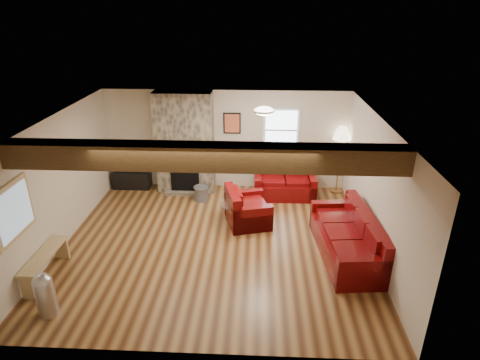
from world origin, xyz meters
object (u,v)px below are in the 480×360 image
at_px(coffee_table, 237,210).
at_px(tv_cabinet, 132,179).
at_px(loveseat, 285,181).
at_px(armchair_red, 248,206).
at_px(television, 130,163).
at_px(floor_lamp, 342,137).
at_px(sofa_three, 347,236).

height_order(coffee_table, tv_cabinet, tv_cabinet).
bearing_deg(loveseat, tv_cabinet, 174.71).
relative_size(armchair_red, television, 1.22).
bearing_deg(tv_cabinet, floor_lamp, 0.22).
bearing_deg(television, tv_cabinet, 0.00).
xyz_separation_m(tv_cabinet, floor_lamp, (5.23, 0.02, 1.21)).
height_order(coffee_table, television, television).
height_order(sofa_three, television, television).
xyz_separation_m(sofa_three, tv_cabinet, (-4.91, 2.81, -0.19)).
height_order(tv_cabinet, floor_lamp, floor_lamp).
relative_size(sofa_three, loveseat, 1.48).
distance_m(sofa_three, armchair_red, 2.20).
xyz_separation_m(loveseat, floor_lamp, (1.33, 0.32, 1.05)).
bearing_deg(sofa_three, armchair_red, -126.59).
bearing_deg(television, loveseat, -4.41).
relative_size(television, floor_lamp, 0.47).
bearing_deg(armchair_red, loveseat, -47.38).
height_order(television, floor_lamp, floor_lamp).
bearing_deg(coffee_table, armchair_red, -38.08).
height_order(tv_cabinet, television, television).
relative_size(loveseat, tv_cabinet, 1.60).
xyz_separation_m(armchair_red, television, (-3.03, 1.67, 0.30)).
bearing_deg(tv_cabinet, sofa_three, -29.82).
xyz_separation_m(television, floor_lamp, (5.23, 0.02, 0.75)).
distance_m(loveseat, television, 3.92).
bearing_deg(coffee_table, floor_lamp, 31.61).
bearing_deg(television, coffee_table, -27.95).
bearing_deg(floor_lamp, armchair_red, -142.41).
relative_size(sofa_three, tv_cabinet, 2.37).
distance_m(sofa_three, floor_lamp, 3.03).
bearing_deg(loveseat, television, 174.71).
distance_m(sofa_three, tv_cabinet, 5.66).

